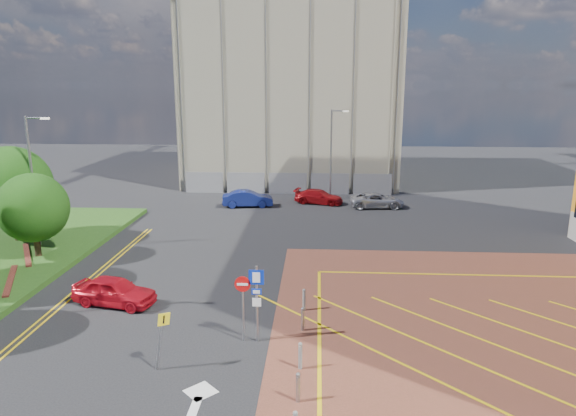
# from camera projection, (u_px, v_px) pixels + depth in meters

# --- Properties ---
(ground) EXTENTS (140.00, 140.00, 0.00)m
(ground) POSITION_uv_depth(u_px,v_px,m) (241.00, 353.00, 19.75)
(ground) COLOR black
(ground) RESTS_ON ground
(tree_c) EXTENTS (4.00, 4.00, 4.90)m
(tree_c) POSITION_uv_depth(u_px,v_px,m) (33.00, 208.00, 29.49)
(tree_c) COLOR #3D2B1C
(tree_c) RESTS_ON grass_bed
(tree_d) EXTENTS (5.00, 5.00, 6.08)m
(tree_d) POSITION_uv_depth(u_px,v_px,m) (11.00, 186.00, 32.41)
(tree_d) COLOR #3D2B1C
(tree_d) RESTS_ON grass_bed
(lamp_left_far) EXTENTS (1.53, 0.16, 8.00)m
(lamp_left_far) POSITION_uv_depth(u_px,v_px,m) (33.00, 176.00, 31.14)
(lamp_left_far) COLOR #9EA0A8
(lamp_left_far) RESTS_ON grass_bed
(lamp_back) EXTENTS (1.53, 0.16, 8.00)m
(lamp_back) POSITION_uv_depth(u_px,v_px,m) (332.00, 151.00, 45.69)
(lamp_back) COLOR #9EA0A8
(lamp_back) RESTS_ON ground
(sign_cluster) EXTENTS (1.17, 0.12, 3.20)m
(sign_cluster) POSITION_uv_depth(u_px,v_px,m) (252.00, 296.00, 20.24)
(sign_cluster) COLOR #9EA0A8
(sign_cluster) RESTS_ON ground
(warning_sign) EXTENTS (0.62, 0.39, 2.25)m
(warning_sign) POSITION_uv_depth(u_px,v_px,m) (161.00, 334.00, 18.27)
(warning_sign) COLOR #9EA0A8
(warning_sign) RESTS_ON ground
(bollard_row) EXTENTS (0.14, 11.14, 0.90)m
(bollard_row) POSITION_uv_depth(u_px,v_px,m) (300.00, 367.00, 17.89)
(bollard_row) COLOR #9EA0A8
(bollard_row) RESTS_ON forecourt
(construction_building) EXTENTS (21.20, 19.20, 22.00)m
(construction_building) POSITION_uv_depth(u_px,v_px,m) (293.00, 76.00, 56.02)
(construction_building) COLOR gray
(construction_building) RESTS_ON ground
(construction_fence) EXTENTS (21.60, 0.06, 2.00)m
(construction_fence) POSITION_uv_depth(u_px,v_px,m) (298.00, 183.00, 48.59)
(construction_fence) COLOR gray
(construction_fence) RESTS_ON ground
(car_red_left) EXTENTS (4.18, 2.37, 1.34)m
(car_red_left) POSITION_uv_depth(u_px,v_px,m) (114.00, 291.00, 24.02)
(car_red_left) COLOR red
(car_red_left) RESTS_ON ground
(car_blue_back) EXTENTS (4.40, 1.98, 1.40)m
(car_blue_back) POSITION_uv_depth(u_px,v_px,m) (248.00, 199.00, 43.48)
(car_blue_back) COLOR navy
(car_blue_back) RESTS_ON ground
(car_red_back) EXTENTS (4.53, 2.74, 1.23)m
(car_red_back) POSITION_uv_depth(u_px,v_px,m) (319.00, 197.00, 44.64)
(car_red_back) COLOR #A10D12
(car_red_back) RESTS_ON ground
(car_silver_back) EXTENTS (4.67, 2.44, 1.25)m
(car_silver_back) POSITION_uv_depth(u_px,v_px,m) (377.00, 200.00, 43.17)
(car_silver_back) COLOR #A7A7AE
(car_silver_back) RESTS_ON ground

